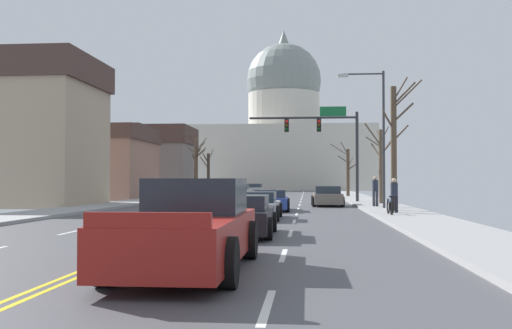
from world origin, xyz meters
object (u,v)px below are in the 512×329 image
sedan_oncoming_01 (254,190)px  sedan_near_02 (256,206)px  street_lamp_right (377,126)px  sedan_oncoming_00 (238,192)px  sedan_near_00 (327,197)px  pedestrian_00 (394,194)px  sedan_near_01 (270,201)px  sedan_near_03 (240,216)px  pickup_truck_near_04 (190,229)px  signal_gantry (326,134)px  bicycle_parked (390,206)px  pedestrian_01 (375,189)px

sedan_oncoming_01 → sedan_near_02: bearing=-84.5°
street_lamp_right → sedan_oncoming_00: bearing=118.8°
sedan_near_00 → pedestrian_00: size_ratio=2.66×
sedan_oncoming_00 → pedestrian_00: size_ratio=2.75×
sedan_near_01 → pedestrian_00: bearing=-32.0°
sedan_near_03 → pedestrian_00: size_ratio=2.66×
sedan_oncoming_01 → pickup_truck_near_04: bearing=-86.0°
sedan_oncoming_00 → sedan_near_01: bearing=-77.8°
sedan_near_00 → sedan_near_01: bearing=-119.1°
sedan_oncoming_00 → signal_gantry: bearing=-46.9°
sedan_near_01 → sedan_oncoming_01: sedan_oncoming_01 is taller
sedan_near_02 → bicycle_parked: 6.07m
pickup_truck_near_04 → sedan_oncoming_01: 52.45m
sedan_near_00 → sedan_near_01: 6.74m
sedan_near_01 → sedan_near_02: bearing=-91.4°
sedan_near_02 → sedan_oncoming_00: 25.55m
sedan_near_00 → pedestrian_01: 4.14m
sedan_near_00 → sedan_near_02: size_ratio=0.97×
sedan_near_01 → signal_gantry: bearing=72.4°
street_lamp_right → pickup_truck_near_04: street_lamp_right is taller
street_lamp_right → sedan_near_02: size_ratio=1.69×
sedan_near_03 → pedestrian_01: (5.97, 16.89, 0.54)m
signal_gantry → sedan_oncoming_00: (-7.36, 7.85, -4.40)m
sedan_oncoming_01 → sedan_near_01: bearing=-83.0°
sedan_near_02 → sedan_oncoming_00: bearing=98.6°
sedan_near_02 → sedan_oncoming_01: sedan_oncoming_01 is taller
sedan_near_02 → sedan_near_03: sedan_near_03 is taller
signal_gantry → sedan_near_01: 12.02m
signal_gantry → sedan_oncoming_00: bearing=133.1°
sedan_near_03 → pickup_truck_near_04: size_ratio=0.76×
sedan_near_02 → pedestrian_01: size_ratio=2.54×
street_lamp_right → pedestrian_01: (0.13, 2.09, -3.54)m
sedan_near_03 → pedestrian_00: pedestrian_00 is taller
sedan_near_01 → sedan_oncoming_00: sedan_oncoming_00 is taller
sedan_near_01 → sedan_oncoming_01: bearing=97.0°
pickup_truck_near_04 → pedestrian_01: (6.12, 23.50, 0.36)m
street_lamp_right → sedan_oncoming_00: street_lamp_right is taller
signal_gantry → pedestrian_00: 15.20m
signal_gantry → pickup_truck_near_04: (-3.54, -31.36, -4.26)m
sedan_near_00 → sedan_near_03: sedan_near_00 is taller
sedan_near_01 → pickup_truck_near_04: pickup_truck_near_04 is taller
street_lamp_right → sedan_near_01: 7.16m
sedan_near_02 → pickup_truck_near_04: size_ratio=0.78×
sedan_near_01 → pickup_truck_near_04: bearing=-90.5°
pickup_truck_near_04 → pedestrian_00: bearing=69.8°
signal_gantry → street_lamp_right: 10.26m
sedan_near_01 → sedan_oncoming_00: 18.91m
sedan_near_00 → sedan_oncoming_00: size_ratio=0.97×
sedan_oncoming_01 → pedestrian_01: (9.81, -28.82, 0.51)m
signal_gantry → sedan_oncoming_00: 11.63m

